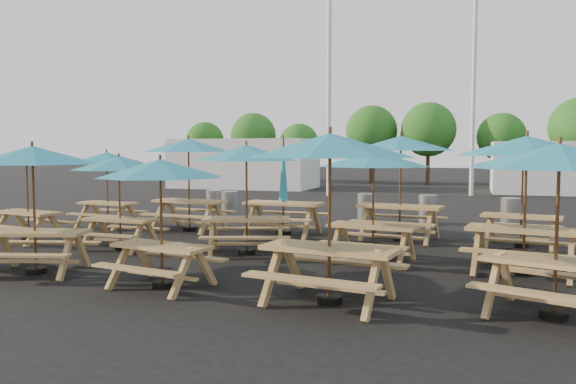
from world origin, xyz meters
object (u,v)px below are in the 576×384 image
(picnic_unit_3, at_px, (33,161))
(picnic_unit_9, at_px, (330,154))
(picnic_unit_8, at_px, (283,195))
(waste_bin_1, at_px, (230,205))
(waste_bin_3, at_px, (428,210))
(picnic_unit_7, at_px, (246,158))
(picnic_unit_1, at_px, (26,163))
(waste_bin_4, at_px, (511,214))
(picnic_unit_6, at_px, (160,175))
(waste_bin_2, at_px, (366,208))
(picnic_unit_2, at_px, (107,161))
(waste_bin_0, at_px, (214,203))
(picnic_unit_4, at_px, (119,168))
(picnic_unit_10, at_px, (374,164))
(picnic_unit_5, at_px, (189,150))
(picnic_unit_14, at_px, (523,163))
(picnic_unit_12, at_px, (559,165))
(picnic_unit_13, at_px, (527,153))
(picnic_unit_11, at_px, (401,148))

(picnic_unit_3, distance_m, picnic_unit_9, 5.37)
(picnic_unit_8, xyz_separation_m, waste_bin_1, (-2.72, 2.80, -0.61))
(waste_bin_3, bearing_deg, picnic_unit_7, -118.45)
(picnic_unit_1, height_order, waste_bin_4, picnic_unit_1)
(picnic_unit_6, xyz_separation_m, waste_bin_2, (1.66, 9.02, -1.35))
(picnic_unit_2, xyz_separation_m, waste_bin_0, (1.72, 3.28, -1.43))
(waste_bin_1, relative_size, waste_bin_3, 1.00)
(picnic_unit_6, bearing_deg, picnic_unit_4, 144.22)
(picnic_unit_4, relative_size, picnic_unit_7, 0.74)
(picnic_unit_10, bearing_deg, picnic_unit_5, 161.81)
(picnic_unit_5, height_order, picnic_unit_14, picnic_unit_5)
(picnic_unit_4, xyz_separation_m, waste_bin_2, (4.29, 6.29, -1.36))
(picnic_unit_6, bearing_deg, picnic_unit_12, 11.27)
(picnic_unit_1, distance_m, picnic_unit_4, 2.73)
(picnic_unit_12, bearing_deg, waste_bin_0, 154.73)
(waste_bin_3, distance_m, waste_bin_4, 2.26)
(picnic_unit_2, relative_size, waste_bin_0, 2.64)
(picnic_unit_10, relative_size, waste_bin_1, 2.79)
(picnic_unit_1, distance_m, waste_bin_4, 12.50)
(picnic_unit_5, distance_m, waste_bin_4, 8.91)
(picnic_unit_14, xyz_separation_m, waste_bin_2, (-4.05, 3.28, -1.44))
(picnic_unit_7, bearing_deg, picnic_unit_6, -112.24)
(picnic_unit_5, xyz_separation_m, picnic_unit_13, (8.07, -2.97, -0.05))
(picnic_unit_7, height_order, waste_bin_4, picnic_unit_7)
(picnic_unit_6, distance_m, picnic_unit_9, 2.75)
(picnic_unit_7, bearing_deg, picnic_unit_9, -69.57)
(picnic_unit_8, height_order, picnic_unit_11, picnic_unit_11)
(waste_bin_0, xyz_separation_m, waste_bin_4, (9.00, -0.24, 0.00))
(picnic_unit_4, xyz_separation_m, picnic_unit_8, (2.73, 3.08, -0.75))
(picnic_unit_8, bearing_deg, waste_bin_2, 66.40)
(picnic_unit_3, relative_size, picnic_unit_11, 0.97)
(waste_bin_2, bearing_deg, picnic_unit_7, -103.70)
(picnic_unit_2, xyz_separation_m, picnic_unit_13, (10.55, -2.85, 0.27))
(picnic_unit_10, xyz_separation_m, waste_bin_2, (-1.17, 5.97, -1.47))
(picnic_unit_14, xyz_separation_m, waste_bin_3, (-2.25, 3.32, -1.44))
(picnic_unit_1, height_order, picnic_unit_5, picnic_unit_5)
(picnic_unit_4, distance_m, waste_bin_3, 8.89)
(picnic_unit_8, height_order, waste_bin_4, picnic_unit_8)
(picnic_unit_9, distance_m, waste_bin_3, 9.32)
(picnic_unit_10, bearing_deg, picnic_unit_4, -168.20)
(picnic_unit_7, relative_size, picnic_unit_9, 1.06)
(picnic_unit_3, distance_m, picnic_unit_13, 8.54)
(picnic_unit_14, distance_m, waste_bin_1, 8.94)
(picnic_unit_9, relative_size, waste_bin_1, 3.10)
(picnic_unit_12, bearing_deg, picnic_unit_3, -161.52)
(picnic_unit_9, distance_m, waste_bin_1, 10.34)
(picnic_unit_5, xyz_separation_m, picnic_unit_8, (2.64, 0.06, -1.13))
(picnic_unit_10, relative_size, picnic_unit_11, 0.86)
(waste_bin_0, relative_size, waste_bin_4, 1.00)
(waste_bin_4, bearing_deg, waste_bin_0, 178.46)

